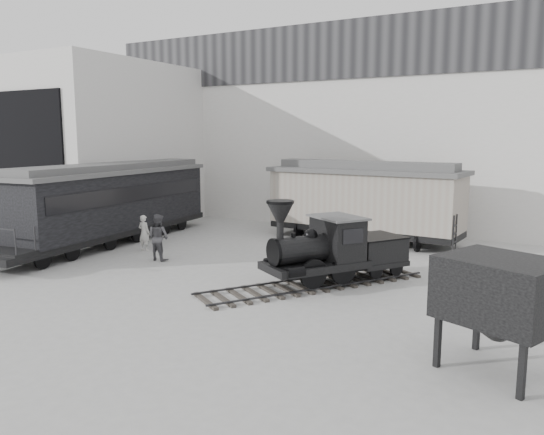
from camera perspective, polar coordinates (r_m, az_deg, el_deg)
The scene contains 9 objects.
ground at distance 16.50m, azimuth -4.16°, elevation -8.93°, with size 90.00×90.00×0.00m, color #9E9E9B.
north_wall at distance 29.46m, azimuth 11.90°, elevation 9.60°, with size 34.00×2.51×11.00m.
west_pavilion at distance 32.68m, azimuth -16.39°, elevation 7.47°, with size 7.00×12.11×9.00m.
locomotive at distance 18.15m, azimuth 6.28°, elevation -3.82°, with size 6.05×7.81×2.90m.
boxcar at distance 25.79m, azimuth 9.86°, elevation 1.94°, with size 9.62×3.76×3.85m.
passenger_coach at distance 26.08m, azimuth -16.81°, elevation 1.56°, with size 3.77×13.17×3.48m.
visitor_a at distance 23.99m, azimuth -13.60°, elevation -1.62°, with size 0.58×0.38×1.59m, color silver.
visitor_b at distance 22.00m, azimuth -12.12°, elevation -2.07°, with size 0.93×0.72×1.91m, color #4A494D.
coal_hopper at distance 12.22m, azimuth 23.34°, elevation -8.01°, with size 2.83×2.62×2.49m.
Camera 1 is at (8.54, -13.20, 4.98)m, focal length 35.00 mm.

